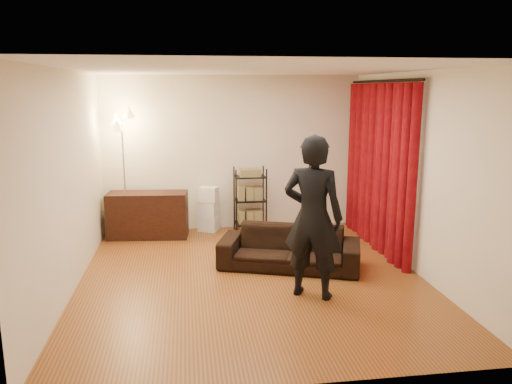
{
  "coord_description": "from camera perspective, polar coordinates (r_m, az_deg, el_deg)",
  "views": [
    {
      "loc": [
        -0.82,
        -6.22,
        2.47
      ],
      "look_at": [
        0.1,
        0.3,
        1.1
      ],
      "focal_mm": 35.0,
      "sensor_mm": 36.0,
      "label": 1
    }
  ],
  "objects": [
    {
      "name": "wall_back",
      "position": [
        8.83,
        -2.65,
        4.45
      ],
      "size": [
        5.0,
        0.0,
        5.0
      ],
      "primitive_type": "plane",
      "rotation": [
        1.57,
        0.0,
        0.0
      ],
      "color": "beige",
      "rests_on": "ground"
    },
    {
      "name": "curtain_rod",
      "position": [
        7.92,
        14.31,
        12.19
      ],
      "size": [
        0.04,
        2.65,
        0.04
      ],
      "primitive_type": "cylinder",
      "rotation": [
        1.57,
        0.0,
        0.0
      ],
      "color": "black",
      "rests_on": "wall_right"
    },
    {
      "name": "wall_right",
      "position": [
        7.03,
        18.01,
        2.0
      ],
      "size": [
        0.0,
        5.0,
        5.0
      ],
      "primitive_type": "plane",
      "rotation": [
        1.57,
        0.0,
        -1.57
      ],
      "color": "beige",
      "rests_on": "ground"
    },
    {
      "name": "ceiling",
      "position": [
        6.28,
        -0.54,
        13.85
      ],
      "size": [
        5.0,
        5.0,
        0.0
      ],
      "primitive_type": "plane",
      "rotation": [
        3.14,
        0.0,
        0.0
      ],
      "color": "white",
      "rests_on": "ground"
    },
    {
      "name": "person",
      "position": [
        5.92,
        6.51,
        -2.9
      ],
      "size": [
        0.85,
        0.76,
        1.96
      ],
      "primitive_type": "imported",
      "rotation": [
        0.0,
        0.0,
        2.64
      ],
      "color": "black",
      "rests_on": "ground"
    },
    {
      "name": "sofa",
      "position": [
        7.03,
        3.83,
        -6.4
      ],
      "size": [
        2.08,
        1.34,
        0.56
      ],
      "primitive_type": "imported",
      "rotation": [
        0.0,
        0.0,
        -0.33
      ],
      "color": "black",
      "rests_on": "ground"
    },
    {
      "name": "wire_shelf",
      "position": [
        8.65,
        -0.69,
        -0.94
      ],
      "size": [
        0.52,
        0.36,
        1.14
      ],
      "primitive_type": null,
      "rotation": [
        0.0,
        0.0,
        0.0
      ],
      "color": "black",
      "rests_on": "ground"
    },
    {
      "name": "floor",
      "position": [
        6.74,
        -0.49,
        -9.74
      ],
      "size": [
        5.0,
        5.0,
        0.0
      ],
      "primitive_type": "plane",
      "color": "brown",
      "rests_on": "ground"
    },
    {
      "name": "wall_left",
      "position": [
        6.48,
        -20.65,
        1.04
      ],
      "size": [
        0.0,
        5.0,
        5.0
      ],
      "primitive_type": "plane",
      "rotation": [
        1.57,
        0.0,
        1.57
      ],
      "color": "beige",
      "rests_on": "ground"
    },
    {
      "name": "curtain",
      "position": [
        8.01,
        13.71,
        2.83
      ],
      "size": [
        0.22,
        2.65,
        2.55
      ],
      "primitive_type": null,
      "color": "maroon",
      "rests_on": "ground"
    },
    {
      "name": "wall_front",
      "position": [
        3.97,
        4.24,
        -4.66
      ],
      "size": [
        5.0,
        0.0,
        5.0
      ],
      "primitive_type": "plane",
      "rotation": [
        -1.57,
        0.0,
        0.0
      ],
      "color": "beige",
      "rests_on": "ground"
    },
    {
      "name": "media_cabinet",
      "position": [
        8.59,
        -12.25,
        -2.58
      ],
      "size": [
        1.35,
        0.61,
        0.77
      ],
      "primitive_type": "cube",
      "rotation": [
        0.0,
        0.0,
        -0.09
      ],
      "color": "black",
      "rests_on": "ground"
    },
    {
      "name": "floor_lamp",
      "position": [
        8.5,
        -14.83,
        1.78
      ],
      "size": [
        0.49,
        0.49,
        2.11
      ],
      "primitive_type": null,
      "rotation": [
        0.0,
        0.0,
        -0.37
      ],
      "color": "silver",
      "rests_on": "ground"
    },
    {
      "name": "storage_boxes",
      "position": [
        8.79,
        -5.47,
        -1.95
      ],
      "size": [
        0.4,
        0.36,
        0.8
      ],
      "primitive_type": null,
      "rotation": [
        0.0,
        0.0,
        -0.42
      ],
      "color": "silver",
      "rests_on": "ground"
    }
  ]
}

